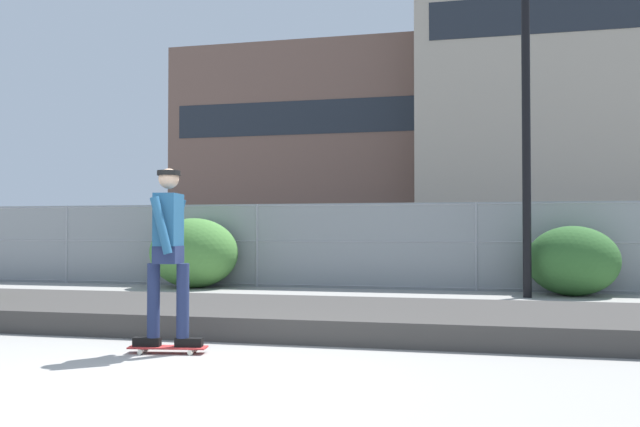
# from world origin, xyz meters

# --- Properties ---
(ground_plane) EXTENTS (120.00, 120.00, 0.00)m
(ground_plane) POSITION_xyz_m (0.00, 0.00, 0.00)
(ground_plane) COLOR gray
(gravel_berm) EXTENTS (11.07, 2.76, 0.28)m
(gravel_berm) POSITION_xyz_m (0.00, 3.44, 0.14)
(gravel_berm) COLOR #3D3A38
(gravel_berm) RESTS_ON ground_plane
(skateboard) EXTENTS (0.82, 0.32, 0.07)m
(skateboard) POSITION_xyz_m (-0.63, 1.29, 0.06)
(skateboard) COLOR #B22D2D
(skateboard) RESTS_ON ground_plane
(skater) EXTENTS (0.73, 0.61, 1.83)m
(skater) POSITION_xyz_m (-0.63, 1.29, 1.12)
(skater) COLOR black
(skater) RESTS_ON skateboard
(chain_fence) EXTENTS (24.04, 0.06, 1.85)m
(chain_fence) POSITION_xyz_m (0.00, 9.37, 0.93)
(chain_fence) COLOR gray
(chain_fence) RESTS_ON ground_plane
(street_lamp) EXTENTS (0.44, 0.44, 6.79)m
(street_lamp) POSITION_xyz_m (3.34, 8.21, 4.22)
(street_lamp) COLOR black
(street_lamp) RESTS_ON ground_plane
(parked_car_near) EXTENTS (4.44, 2.03, 1.66)m
(parked_car_near) POSITION_xyz_m (-4.83, 12.33, 0.84)
(parked_car_near) COLOR maroon
(parked_car_near) RESTS_ON ground_plane
(parked_car_mid) EXTENTS (4.52, 2.20, 1.66)m
(parked_car_mid) POSITION_xyz_m (1.28, 12.49, 0.84)
(parked_car_mid) COLOR black
(parked_car_mid) RESTS_ON ground_plane
(library_building) EXTENTS (23.84, 13.33, 15.41)m
(library_building) POSITION_xyz_m (-9.17, 49.94, 7.71)
(library_building) COLOR brown
(library_building) RESTS_ON ground_plane
(office_block) EXTENTS (24.77, 13.55, 24.06)m
(office_block) POSITION_xyz_m (10.58, 46.50, 12.03)
(office_block) COLOR #9E9384
(office_block) RESTS_ON ground_plane
(shrub_left) EXTENTS (1.98, 1.62, 1.53)m
(shrub_left) POSITION_xyz_m (-3.65, 8.78, 0.76)
(shrub_left) COLOR #477F38
(shrub_left) RESTS_ON ground_plane
(shrub_center) EXTENTS (1.74, 1.43, 1.35)m
(shrub_center) POSITION_xyz_m (4.21, 8.72, 0.67)
(shrub_center) COLOR #2D5B28
(shrub_center) RESTS_ON ground_plane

